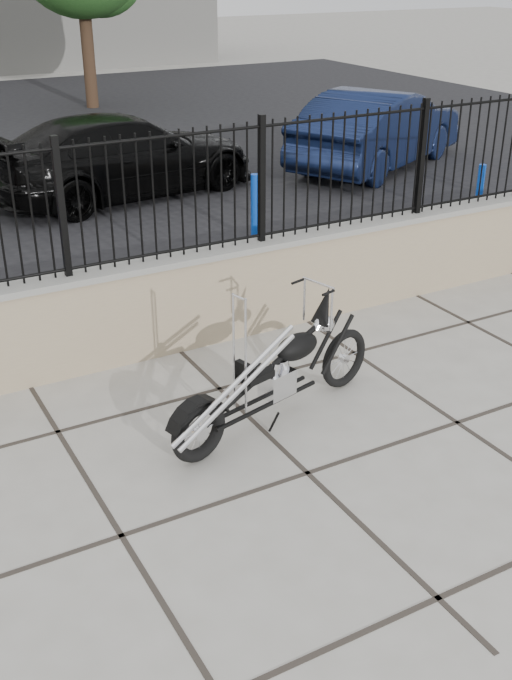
% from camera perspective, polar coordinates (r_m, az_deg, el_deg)
% --- Properties ---
extents(ground_plane, '(90.00, 90.00, 0.00)m').
position_cam_1_polar(ground_plane, '(6.17, 3.71, -9.52)').
color(ground_plane, '#99968E').
rests_on(ground_plane, ground).
extents(retaining_wall, '(14.00, 0.36, 0.96)m').
position_cam_1_polar(retaining_wall, '(7.88, -5.98, 2.67)').
color(retaining_wall, gray).
rests_on(retaining_wall, ground_plane).
extents(iron_fence, '(14.00, 0.08, 1.20)m').
position_cam_1_polar(iron_fence, '(7.52, -6.36, 10.25)').
color(iron_fence, black).
rests_on(iron_fence, retaining_wall).
extents(chopper_motorcycle, '(2.17, 0.91, 1.29)m').
position_cam_1_polar(chopper_motorcycle, '(6.46, 1.29, -1.02)').
color(chopper_motorcycle, black).
rests_on(chopper_motorcycle, ground_plane).
extents(car_black, '(4.76, 2.59, 1.31)m').
position_cam_1_polar(car_black, '(13.32, -9.53, 12.91)').
color(car_black, black).
rests_on(car_black, parking_lot).
extents(car_blue, '(4.49, 3.23, 1.41)m').
position_cam_1_polar(car_blue, '(15.21, 8.75, 14.75)').
color(car_blue, '#0F193A').
rests_on(car_blue, parking_lot).
extents(bollard_b, '(0.13, 0.13, 0.94)m').
position_cam_1_polar(bollard_b, '(10.94, -0.08, 9.43)').
color(bollard_b, '#0B1FA7').
rests_on(bollard_b, ground_plane).
extents(bollard_c, '(0.14, 0.14, 0.86)m').
position_cam_1_polar(bollard_c, '(12.21, 15.71, 10.05)').
color(bollard_c, '#0C1ABE').
rests_on(bollard_c, ground_plane).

